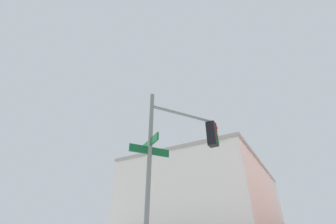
{
  "coord_description": "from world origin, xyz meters",
  "views": [
    {
      "loc": [
        -4.27,
        -10.84,
        1.53
      ],
      "look_at": [
        -6.74,
        -6.81,
        4.3
      ],
      "focal_mm": 22.06,
      "sensor_mm": 36.0,
      "label": 1
    }
  ],
  "objects": [
    {
      "name": "traffic_signal_near",
      "position": [
        -6.8,
        -5.88,
        3.56
      ],
      "size": [
        1.71,
        2.5,
        5.11
      ],
      "color": "slate",
      "rests_on": "ground_plane"
    },
    {
      "name": "building_stucco",
      "position": [
        -15.84,
        20.38,
        4.91
      ],
      "size": [
        15.98,
        25.05,
        9.8
      ],
      "color": "silver",
      "rests_on": "ground_plane"
    }
  ]
}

